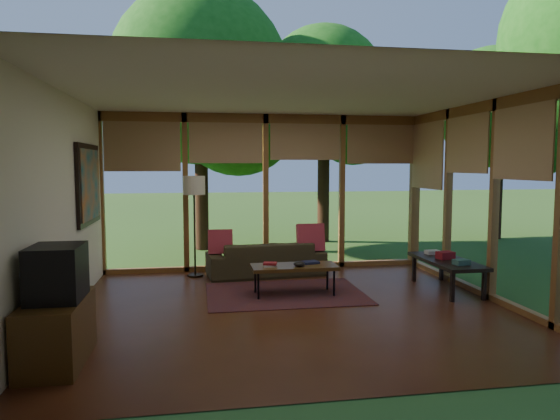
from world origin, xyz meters
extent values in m
plane|color=#552816|center=(0.00, 0.00, 0.00)|extent=(5.50, 5.50, 0.00)
plane|color=silver|center=(0.00, 0.00, 2.70)|extent=(5.50, 5.50, 0.00)
cube|color=silver|center=(-2.75, 0.00, 1.35)|extent=(0.04, 5.00, 2.70)
cube|color=silver|center=(0.00, -2.50, 1.35)|extent=(5.50, 0.04, 2.70)
cube|color=brown|center=(0.00, 2.50, 1.35)|extent=(5.50, 0.12, 2.70)
cube|color=brown|center=(2.75, 0.00, 1.35)|extent=(0.12, 5.00, 2.70)
plane|color=#315921|center=(8.00, 8.00, -0.01)|extent=(40.00, 40.00, 0.00)
cylinder|color=#331D12|center=(-1.09, 4.83, 2.39)|extent=(0.28, 0.28, 4.77)
sphere|color=#125012|center=(-1.09, 4.83, 3.71)|extent=(3.77, 3.77, 3.77)
cylinder|color=#331D12|center=(1.80, 5.53, 2.33)|extent=(0.28, 0.28, 4.66)
sphere|color=#125012|center=(1.80, 5.53, 3.63)|extent=(2.93, 2.93, 2.93)
cylinder|color=#331D12|center=(5.92, 5.20, 2.07)|extent=(0.28, 0.28, 4.13)
sphere|color=#125012|center=(5.92, 5.20, 3.21)|extent=(2.93, 2.93, 2.93)
cube|color=maroon|center=(0.04, 0.75, 0.01)|extent=(2.21, 1.57, 0.01)
imported|color=#38311C|center=(-0.07, 2.00, 0.28)|extent=(1.99, 0.94, 0.56)
cube|color=maroon|center=(-0.82, 1.95, 0.58)|extent=(0.39, 0.21, 0.41)
cube|color=maroon|center=(0.68, 1.95, 0.61)|extent=(0.46, 0.24, 0.48)
cube|color=beige|center=(-0.20, 0.62, 0.44)|extent=(0.18, 0.14, 0.03)
cube|color=maroon|center=(-0.20, 0.62, 0.47)|extent=(0.21, 0.18, 0.03)
cube|color=#161832|center=(0.40, 0.75, 0.44)|extent=(0.26, 0.21, 0.03)
ellipsoid|color=black|center=(0.20, 0.57, 0.46)|extent=(0.16, 0.16, 0.07)
cube|color=#4F3415|center=(-2.47, -1.37, 0.30)|extent=(0.50, 1.00, 0.60)
cube|color=black|center=(-2.45, -1.37, 0.85)|extent=(0.45, 0.55, 0.50)
cube|color=#325750|center=(2.40, 0.17, 0.49)|extent=(0.23, 0.18, 0.07)
cube|color=maroon|center=(2.40, 0.62, 0.51)|extent=(0.26, 0.21, 0.11)
cube|color=beige|center=(2.40, 1.02, 0.48)|extent=(0.22, 0.16, 0.06)
cylinder|color=black|center=(-1.23, 2.10, 0.01)|extent=(0.26, 0.26, 0.03)
cylinder|color=black|center=(-1.23, 2.10, 0.79)|extent=(0.03, 0.03, 1.52)
cylinder|color=beige|center=(-1.23, 2.10, 1.50)|extent=(0.36, 0.36, 0.30)
cube|color=#4F3415|center=(0.15, 0.67, 0.40)|extent=(1.20, 0.50, 0.05)
cylinder|color=black|center=(-0.38, 0.49, 0.19)|extent=(0.03, 0.03, 0.38)
cylinder|color=black|center=(0.68, 0.49, 0.19)|extent=(0.03, 0.03, 0.38)
cylinder|color=black|center=(-0.38, 0.85, 0.19)|extent=(0.03, 0.03, 0.38)
cylinder|color=black|center=(0.68, 0.85, 0.19)|extent=(0.03, 0.03, 0.38)
cube|color=black|center=(2.40, 0.57, 0.43)|extent=(0.60, 1.40, 0.05)
cube|color=black|center=(2.17, -0.03, 0.20)|extent=(0.05, 0.05, 0.40)
cube|color=black|center=(2.63, -0.03, 0.20)|extent=(0.05, 0.05, 0.40)
cube|color=black|center=(2.17, 1.17, 0.20)|extent=(0.05, 0.05, 0.40)
cube|color=black|center=(2.63, 1.17, 0.20)|extent=(0.05, 0.05, 0.40)
cube|color=black|center=(-2.72, 1.40, 1.55)|extent=(0.05, 1.35, 1.15)
cube|color=#165267|center=(-2.69, 1.40, 1.55)|extent=(0.02, 1.20, 1.00)
camera|label=1|loc=(-1.17, -6.10, 1.83)|focal=32.00mm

